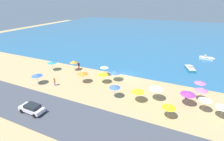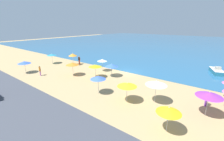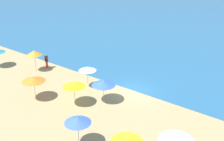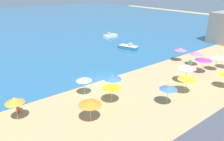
{
  "view_description": "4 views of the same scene",
  "coord_description": "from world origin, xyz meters",
  "views": [
    {
      "loc": [
        12.48,
        -34.12,
        16.27
      ],
      "look_at": [
        -2.79,
        -1.49,
        1.22
      ],
      "focal_mm": 28.0,
      "sensor_mm": 36.0,
      "label": 1
    },
    {
      "loc": [
        13.7,
        -22.72,
        8.49
      ],
      "look_at": [
        -0.77,
        -3.85,
        1.16
      ],
      "focal_mm": 24.0,
      "sensor_mm": 36.0,
      "label": 2
    },
    {
      "loc": [
        13.98,
        -21.86,
        13.36
      ],
      "look_at": [
        -2.12,
        -0.91,
        2.03
      ],
      "focal_mm": 45.0,
      "sensor_mm": 36.0,
      "label": 3
    },
    {
      "loc": [
        -16.14,
        -22.69,
        12.54
      ],
      "look_at": [
        0.82,
        -0.98,
        1.54
      ],
      "focal_mm": 35.0,
      "sensor_mm": 36.0,
      "label": 4
    }
  ],
  "objects": [
    {
      "name": "bather_0",
      "position": [
        -11.08,
        -10.79,
        0.97
      ],
      "size": [
        0.56,
        0.29,
        1.73
      ],
      "color": "#904C9F",
      "rests_on": "ground_plane"
    },
    {
      "name": "beach_umbrella_14",
      "position": [
        14.96,
        -1.76,
        2.16
      ],
      "size": [
        1.99,
        1.99,
        2.42
      ],
      "color": "#B2B2B7",
      "rests_on": "ground_plane"
    },
    {
      "name": "beach_umbrella_12",
      "position": [
        -14.68,
        -11.62,
        1.98
      ],
      "size": [
        2.2,
        2.2,
        2.25
      ],
      "color": "#B2B2B7",
      "rests_on": "ground_plane"
    },
    {
      "name": "parked_car_0",
      "position": [
        -7.91,
        -19.19,
        0.8
      ],
      "size": [
        3.97,
        1.79,
        1.39
      ],
      "color": "silver",
      "rests_on": "coastal_road"
    },
    {
      "name": "beach_umbrella_15",
      "position": [
        15.16,
        -4.64,
        2.21
      ],
      "size": [
        2.1,
        2.1,
        2.55
      ],
      "color": "#B2B2B7",
      "rests_on": "ground_plane"
    },
    {
      "name": "beach_umbrella_0",
      "position": [
        8.26,
        -7.61,
        2.35
      ],
      "size": [
        2.37,
        2.37,
        2.65
      ],
      "color": "#B2B2B7",
      "rests_on": "ground_plane"
    },
    {
      "name": "skiff_offshore",
      "position": [
        16.81,
        20.24,
        0.38
      ],
      "size": [
        3.97,
        1.66,
        1.14
      ],
      "color": "silver",
      "rests_on": "sea"
    },
    {
      "name": "beach_umbrella_13",
      "position": [
        10.95,
        -11.72,
        1.99
      ],
      "size": [
        2.01,
        2.01,
        2.28
      ],
      "color": "#B2B2B7",
      "rests_on": "ground_plane"
    },
    {
      "name": "beach_umbrella_8",
      "position": [
        -4.32,
        -2.22,
        2.11
      ],
      "size": [
        1.86,
        1.86,
        2.38
      ],
      "color": "#B2B2B7",
      "rests_on": "ground_plane"
    },
    {
      "name": "beach_umbrella_9",
      "position": [
        -1.1,
        -3.54,
        1.94
      ],
      "size": [
        2.27,
        2.27,
        2.24
      ],
      "color": "#B2B2B7",
      "rests_on": "ground_plane"
    },
    {
      "name": "beach_umbrella_1",
      "position": [
        1.62,
        -9.83,
        2.15
      ],
      "size": [
        1.97,
        1.97,
        2.42
      ],
      "color": "#B2B2B7",
      "rests_on": "ground_plane"
    },
    {
      "name": "bather_2",
      "position": [
        -11.82,
        -1.42,
        1.02
      ],
      "size": [
        0.56,
        0.28,
        1.81
      ],
      "color": "#EA4729",
      "rests_on": "ground_plane"
    },
    {
      "name": "coastal_road",
      "position": [
        0.0,
        -18.0,
        0.03
      ],
      "size": [
        80.0,
        8.0,
        0.06
      ],
      "primitive_type": "cube",
      "color": "#434750",
      "rests_on": "ground_plane"
    },
    {
      "name": "bather_1",
      "position": [
        12.97,
        -5.12,
        0.97
      ],
      "size": [
        0.38,
        0.5,
        1.73
      ],
      "color": "purple",
      "rests_on": "ground_plane"
    },
    {
      "name": "sea",
      "position": [
        0.0,
        55.0,
        0.03
      ],
      "size": [
        150.0,
        110.0,
        0.05
      ],
      "primitive_type": "cube",
      "color": "#2A6592",
      "rests_on": "ground_plane"
    },
    {
      "name": "beach_umbrella_7",
      "position": [
        17.99,
        -8.39,
        1.93
      ],
      "size": [
        2.09,
        2.09,
        2.2
      ],
      "color": "#B2B2B7",
      "rests_on": "ground_plane"
    },
    {
      "name": "beach_umbrella_2",
      "position": [
        -6.69,
        -7.24,
        2.1
      ],
      "size": [
        2.23,
        2.23,
        2.39
      ],
      "color": "#B2B2B7",
      "rests_on": "ground_plane"
    },
    {
      "name": "beach_umbrella_3",
      "position": [
        -12.27,
        -2.74,
        2.27
      ],
      "size": [
        1.82,
        1.82,
        2.61
      ],
      "color": "#B2B2B7",
      "rests_on": "ground_plane"
    },
    {
      "name": "beach_umbrella_5",
      "position": [
        -17.06,
        -4.78,
        2.04
      ],
      "size": [
        2.15,
        2.15,
        2.29
      ],
      "color": "#B2B2B7",
      "rests_on": "ground_plane"
    },
    {
      "name": "beach_umbrella_6",
      "position": [
        -2.87,
        -5.66,
        2.03
      ],
      "size": [
        2.17,
        2.17,
        2.28
      ],
      "color": "#B2B2B7",
      "rests_on": "ground_plane"
    },
    {
      "name": "beach_umbrella_11",
      "position": [
        15.64,
        -7.84,
        2.28
      ],
      "size": [
        1.98,
        1.98,
        2.6
      ],
      "color": "#B2B2B7",
      "rests_on": "ground_plane"
    },
    {
      "name": "beach_umbrella_4",
      "position": [
        13.21,
        -7.05,
        2.22
      ],
      "size": [
        2.39,
        2.39,
        2.49
      ],
      "color": "#B2B2B7",
      "rests_on": "ground_plane"
    },
    {
      "name": "ground_plane",
      "position": [
        0.0,
        0.0,
        0.0
      ],
      "size": [
        160.0,
        160.0,
        0.0
      ],
      "primitive_type": "plane",
      "color": "tan"
    },
    {
      "name": "skiff_nearshore",
      "position": [
        13.0,
        9.16,
        0.47
      ],
      "size": [
        2.72,
        4.37,
        1.32
      ],
      "color": "teal",
      "rests_on": "sea"
    },
    {
      "name": "beach_umbrella_10",
      "position": [
        5.63,
        -9.43,
        2.06
      ],
      "size": [
        2.23,
        2.23,
        2.31
      ],
      "color": "#B2B2B7",
      "rests_on": "ground_plane"
    }
  ]
}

